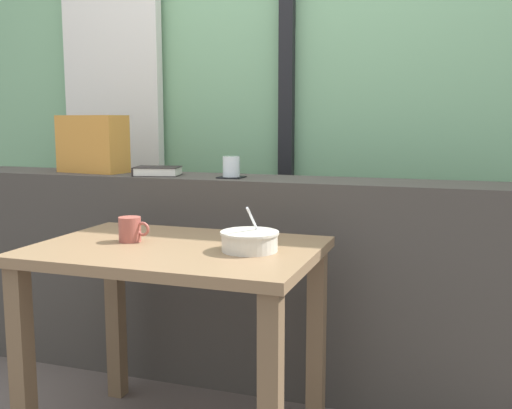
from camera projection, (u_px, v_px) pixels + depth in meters
The scene contains 11 objects.
outdoor_backdrop at pixel (283, 64), 2.96m from camera, with size 4.80×0.08×2.80m, color #7AAD7F.
curtain_left_panel at pixel (113, 96), 3.18m from camera, with size 0.56×0.06×2.50m, color silver.
window_divider_post at pixel (287, 84), 2.90m from camera, with size 0.07×0.05×2.60m, color black.
dark_console_ledge at pixel (245, 280), 2.57m from camera, with size 2.80×0.32×0.89m, color #423D38.
breakfast_table at pixel (177, 284), 2.00m from camera, with size 0.93×0.65×0.71m.
coaster_square at pixel (231, 177), 2.48m from camera, with size 0.10×0.10×0.01m, color black.
juice_glass at pixel (231, 167), 2.48m from camera, with size 0.07×0.07×0.09m.
closed_book at pixel (157, 171), 2.59m from camera, with size 0.22×0.18×0.04m.
throw_pillow at pixel (93, 144), 2.73m from camera, with size 0.32×0.14×0.26m, color #D18938.
soup_bowl at pixel (250, 241), 1.89m from camera, with size 0.19×0.19×0.15m.
ceramic_mug at pixel (130, 229), 2.04m from camera, with size 0.11×0.08×0.08m.
Camera 1 is at (0.85, -1.80, 1.13)m, focal length 41.90 mm.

